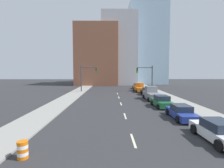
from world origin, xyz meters
TOP-DOWN VIEW (x-y plane):
  - sidewalk_left at (-8.72, 44.48)m, footprint 3.32×88.96m
  - sidewalk_right at (8.72, 44.48)m, footprint 3.32×88.96m
  - lane_stripe_at_8m at (0.00, 8.29)m, footprint 0.16×2.40m
  - lane_stripe_at_15m at (0.00, 14.72)m, footprint 0.16×2.40m
  - lane_stripe_at_22m at (0.00, 21.51)m, footprint 0.16×2.40m
  - lane_stripe_at_28m at (0.00, 27.68)m, footprint 0.16×2.40m
  - lane_stripe_at_33m at (0.00, 33.12)m, footprint 0.16×2.40m
  - building_brick_left at (-6.05, 59.51)m, footprint 14.00×16.00m
  - building_office_center at (1.53, 63.51)m, footprint 12.00×20.00m
  - building_glass_right at (12.42, 67.51)m, footprint 13.00×20.00m
  - traffic_signal_left at (-7.00, 36.00)m, footprint 3.68×0.35m
  - traffic_signal_right at (6.88, 36.00)m, footprint 3.68×0.35m
  - traffic_barrel at (-6.20, 5.91)m, footprint 0.56×0.56m
  - sedan_white at (5.64, 8.08)m, footprint 2.13×4.73m
  - sedan_blue at (5.43, 13.67)m, footprint 2.04×4.72m
  - sedan_green at (5.19, 19.34)m, footprint 2.24×4.51m
  - pickup_truck_gray at (5.31, 25.19)m, footprint 2.41×5.32m
  - sedan_black at (5.73, 30.70)m, footprint 2.13×4.78m
  - pickup_truck_orange at (5.25, 36.83)m, footprint 2.52×5.81m
  - sedan_tan at (5.54, 43.05)m, footprint 2.18×4.56m

SIDE VIEW (x-z plane):
  - lane_stripe_at_8m at x=0.00m, z-range 0.00..0.01m
  - lane_stripe_at_15m at x=0.00m, z-range 0.00..0.01m
  - lane_stripe_at_22m at x=0.00m, z-range 0.00..0.01m
  - lane_stripe_at_28m at x=0.00m, z-range 0.00..0.01m
  - lane_stripe_at_33m at x=0.00m, z-range 0.00..0.01m
  - sidewalk_left at x=-8.72m, z-range 0.00..0.13m
  - sidewalk_right at x=8.72m, z-range 0.00..0.13m
  - traffic_barrel at x=-6.20m, z-range 0.00..0.95m
  - sedan_tan at x=5.54m, z-range -0.06..1.30m
  - sedan_blue at x=5.43m, z-range -0.05..1.30m
  - sedan_black at x=5.73m, z-range -0.06..1.36m
  - sedan_white at x=5.64m, z-range -0.05..1.35m
  - sedan_green at x=5.19m, z-range -0.07..1.43m
  - pickup_truck_orange at x=5.25m, z-range -0.18..1.73m
  - pickup_truck_gray at x=5.31m, z-range -0.21..1.94m
  - traffic_signal_left at x=-7.00m, z-range 0.83..6.69m
  - traffic_signal_right at x=6.88m, z-range 0.83..6.69m
  - building_brick_left at x=-6.05m, z-range 0.00..20.09m
  - building_office_center at x=1.53m, z-range 0.00..24.37m
  - building_glass_right at x=12.42m, z-range 0.00..31.12m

